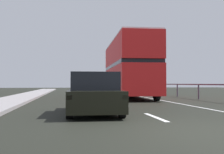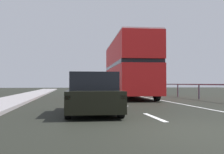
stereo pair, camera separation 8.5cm
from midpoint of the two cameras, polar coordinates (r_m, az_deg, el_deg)
name	(u,v)px [view 1 (the left image)]	position (r m, az deg, el deg)	size (l,w,h in m)	color
ground_plane	(187,132)	(6.39, 15.88, -11.54)	(74.30, 120.00, 0.10)	black
lane_paint_markings	(153,102)	(14.88, 8.90, -5.54)	(3.21, 46.00, 0.01)	silver
bridge_side_railing	(213,87)	(17.06, 21.12, -2.09)	(0.10, 42.00, 1.04)	#4A4259
double_decker_bus_red	(128,67)	(19.60, 3.51, 2.14)	(3.04, 10.18, 4.28)	red
hatchback_car_near	(94,94)	(9.35, -4.32, -3.79)	(1.95, 4.24, 1.45)	black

